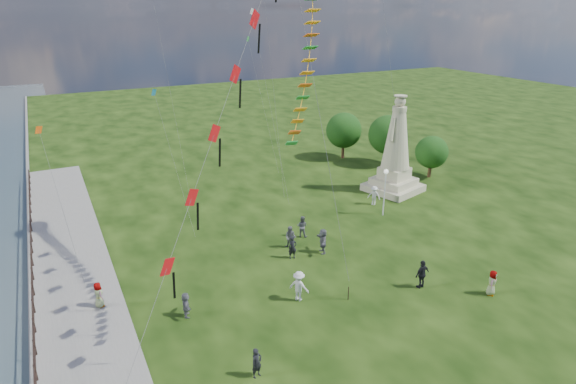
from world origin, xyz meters
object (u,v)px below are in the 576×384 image
statue (396,156)px  person_10 (99,296)px  person_1 (291,237)px  person_3 (422,274)px  person_11 (323,241)px  person_9 (397,186)px  person_4 (492,283)px  person_7 (302,226)px  lamppost (385,182)px  person_6 (293,248)px  person_8 (374,195)px  person_2 (299,286)px  person_0 (257,363)px  person_5 (186,305)px

statue → person_10: size_ratio=5.79×
person_1 → person_3: (4.86, -8.42, 0.10)m
person_11 → person_9: bearing=136.5°
statue → person_4: bearing=-125.4°
person_7 → person_11: (0.06, -2.96, 0.09)m
statue → lamppost: (-4.44, -4.22, -0.49)m
lamppost → statue: bearing=43.5°
person_7 → person_6: bearing=95.7°
person_8 → person_9: person_8 is taller
person_4 → person_9: size_ratio=0.95×
person_2 → person_10: 11.67m
person_2 → person_3: size_ratio=1.00×
statue → person_10: statue is taller
person_3 → person_4: (3.24, -2.57, -0.13)m
person_2 → person_6: 5.13m
lamppost → person_1: 10.03m
person_0 → person_2: person_2 is taller
person_3 → person_7: size_ratio=1.13×
person_4 → person_7: (-6.44, 12.27, 0.02)m
statue → person_4: (-6.02, -16.88, -2.62)m
person_8 → person_10: size_ratio=1.11×
person_3 → person_8: person_3 is taller
statue → person_1: (-14.11, -5.89, -2.58)m
person_6 → person_0: bearing=-117.4°
person_0 → person_11: size_ratio=0.85×
statue → person_5: size_ratio=6.00×
person_6 → person_8: 12.17m
person_3 → person_7: (-3.20, 9.70, -0.11)m
lamppost → person_1: size_ratio=2.39×
person_0 → person_6: (6.86, 9.44, 0.05)m
person_8 → person_1: bearing=-110.8°
person_1 → person_6: person_1 is taller
statue → person_3: 17.23m
person_2 → person_3: (7.48, -2.29, -0.00)m
person_1 → person_8: 11.07m
statue → person_7: 13.53m
person_5 → person_3: bearing=-94.2°
person_3 → person_8: size_ratio=1.09×
statue → person_3: (-9.26, -14.32, -2.48)m
person_1 → person_6: bearing=-65.6°
person_1 → person_4: bearing=-7.0°
lamppost → person_4: 12.93m
person_8 → statue: bearing=76.4°
person_5 → person_9: size_ratio=0.88×
lamppost → person_6: lamppost is taller
person_5 → person_7: person_7 is taller
person_4 → person_5: person_4 is taller
lamppost → person_11: bearing=-157.2°
person_0 → person_10: same height
lamppost → person_8: lamppost is taller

